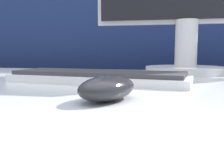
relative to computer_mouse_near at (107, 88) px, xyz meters
name	(u,v)px	position (x,y,z in m)	size (l,w,h in m)	color
partition_panel	(139,108)	(-0.03, 0.70, -0.18)	(5.00, 0.03, 1.09)	navy
computer_mouse_near	(107,88)	(0.00, 0.00, 0.00)	(0.09, 0.12, 0.03)	#232328
keyboard	(98,77)	(-0.06, 0.19, 0.00)	(0.38, 0.17, 0.02)	white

